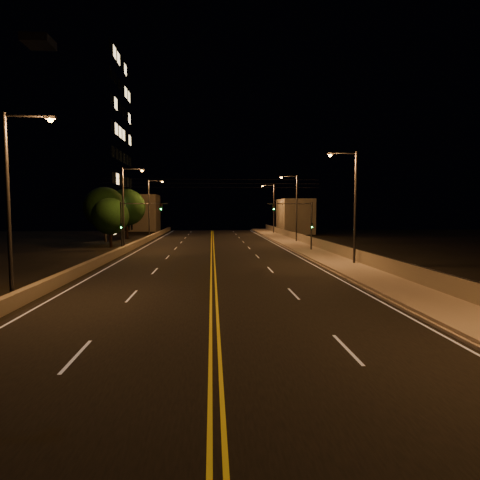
{
  "coord_description": "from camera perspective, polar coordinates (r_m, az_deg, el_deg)",
  "views": [
    {
      "loc": [
        -0.08,
        -11.54,
        4.77
      ],
      "look_at": [
        2.0,
        18.0,
        2.5
      ],
      "focal_mm": 30.0,
      "sensor_mm": 36.0,
      "label": 1
    }
  ],
  "objects": [
    {
      "name": "parapet_wall",
      "position": [
        34.17,
        17.53,
        -2.49
      ],
      "size": [
        0.3,
        120.0,
        1.0
      ],
      "primitive_type": "cube",
      "color": "gray",
      "rests_on": "sidewalk"
    },
    {
      "name": "lane_markings",
      "position": [
        31.82,
        -3.85,
        -4.21
      ],
      "size": [
        17.32,
        116.0,
        0.0
      ],
      "color": "silver",
      "rests_on": "road"
    },
    {
      "name": "road",
      "position": [
        31.9,
        -3.85,
        -4.21
      ],
      "size": [
        18.0,
        120.0,
        0.02
      ],
      "primitive_type": "cube",
      "color": "black",
      "rests_on": "ground"
    },
    {
      "name": "streetlight_3",
      "position": [
        77.18,
        4.64,
        4.89
      ],
      "size": [
        2.55,
        0.28,
        9.51
      ],
      "color": "#2D2D33",
      "rests_on": "ground"
    },
    {
      "name": "tree_1",
      "position": [
        60.89,
        -18.68,
        4.39
      ],
      "size": [
        5.87,
        5.87,
        7.96
      ],
      "color": "black",
      "rests_on": "ground"
    },
    {
      "name": "curb",
      "position": [
        33.14,
        11.82,
        -3.86
      ],
      "size": [
        0.14,
        120.0,
        0.15
      ],
      "primitive_type": "cube",
      "color": "#A19486",
      "rests_on": "ground"
    },
    {
      "name": "distant_building_left",
      "position": [
        91.87,
        -14.04,
        3.77
      ],
      "size": [
        8.0,
        8.0,
        7.97
      ],
      "primitive_type": "cube",
      "color": "gray",
      "rests_on": "ground"
    },
    {
      "name": "streetlight_1",
      "position": [
        34.57,
        15.67,
        5.38
      ],
      "size": [
        2.55,
        0.28,
        9.51
      ],
      "color": "#2D2D33",
      "rests_on": "ground"
    },
    {
      "name": "streetlight_5",
      "position": [
        47.88,
        -15.97,
        5.05
      ],
      "size": [
        2.55,
        0.28,
        9.51
      ],
      "color": "#2D2D33",
      "rests_on": "ground"
    },
    {
      "name": "parapet_rail",
      "position": [
        34.11,
        17.55,
        -1.61
      ],
      "size": [
        0.06,
        120.0,
        0.06
      ],
      "primitive_type": "cylinder",
      "rotation": [
        1.57,
        0.0,
        0.0
      ],
      "color": "black",
      "rests_on": "parapet_wall"
    },
    {
      "name": "tree_2",
      "position": [
        67.31,
        -15.83,
        4.51
      ],
      "size": [
        5.97,
        5.97,
        8.1
      ],
      "color": "black",
      "rests_on": "ground"
    },
    {
      "name": "traffic_signal_left",
      "position": [
        44.76,
        -15.2,
        2.71
      ],
      "size": [
        5.11,
        0.31,
        5.59
      ],
      "color": "#2D2D33",
      "rests_on": "ground"
    },
    {
      "name": "streetlight_6",
      "position": [
        66.34,
        -12.62,
        4.89
      ],
      "size": [
        2.55,
        0.28,
        9.51
      ],
      "color": "#2D2D33",
      "rests_on": "ground"
    },
    {
      "name": "distant_building_right",
      "position": [
        80.87,
        7.81,
        3.38
      ],
      "size": [
        6.0,
        10.0,
        6.81
      ],
      "primitive_type": "cube",
      "color": "gray",
      "rests_on": "ground"
    },
    {
      "name": "streetlight_2",
      "position": [
        56.78,
        7.8,
        5.05
      ],
      "size": [
        2.55,
        0.28,
        9.51
      ],
      "color": "#2D2D33",
      "rests_on": "ground"
    },
    {
      "name": "traffic_signal_right",
      "position": [
        45.05,
        8.84,
        2.82
      ],
      "size": [
        5.11,
        0.31,
        5.59
      ],
      "color": "#2D2D33",
      "rests_on": "ground"
    },
    {
      "name": "building_tower",
      "position": [
        69.75,
        -26.31,
        12.08
      ],
      "size": [
        24.0,
        15.0,
        30.45
      ],
      "color": "gray",
      "rests_on": "ground"
    },
    {
      "name": "sidewalk",
      "position": [
        33.68,
        14.89,
        -3.65
      ],
      "size": [
        3.6,
        120.0,
        0.3
      ],
      "primitive_type": "cube",
      "color": "#A19486",
      "rests_on": "ground"
    },
    {
      "name": "ground",
      "position": [
        12.49,
        -3.52,
        -18.09
      ],
      "size": [
        160.0,
        160.0,
        0.0
      ],
      "primitive_type": "plane",
      "color": "black",
      "rests_on": "ground"
    },
    {
      "name": "overhead_wires",
      "position": [
        41.12,
        -3.95,
        8.04
      ],
      "size": [
        22.0,
        0.03,
        0.83
      ],
      "color": "black"
    },
    {
      "name": "streetlight_4",
      "position": [
        22.99,
        -29.55,
        5.56
      ],
      "size": [
        2.55,
        0.28,
        9.51
      ],
      "color": "#2D2D33",
      "rests_on": "ground"
    },
    {
      "name": "tree_0",
      "position": [
        52.63,
        -17.98,
        3.23
      ],
      "size": [
        4.57,
        4.57,
        6.2
      ],
      "color": "black",
      "rests_on": "ground"
    },
    {
      "name": "jersey_barrier",
      "position": [
        33.24,
        -20.72,
        -3.5
      ],
      "size": [
        0.45,
        120.0,
        0.75
      ],
      "primitive_type": "cube",
      "color": "gray",
      "rests_on": "ground"
    }
  ]
}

